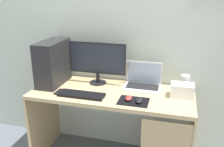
{
  "coord_description": "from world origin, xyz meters",
  "views": [
    {
      "loc": [
        0.57,
        -2.09,
        1.71
      ],
      "look_at": [
        0.0,
        0.0,
        0.96
      ],
      "focal_mm": 40.23,
      "sensor_mm": 36.0,
      "label": 1
    }
  ],
  "objects_px": {
    "monitor": "(97,61)",
    "keyboard": "(81,95)",
    "mouse_right": "(139,101)",
    "projector": "(182,90)",
    "mouse_left": "(129,98)",
    "pc_tower": "(53,63)",
    "speaker": "(185,83)",
    "cell_phone": "(60,92)",
    "laptop": "(143,82)"
  },
  "relations": [
    {
      "from": "laptop",
      "to": "monitor",
      "type": "bearing_deg",
      "value": -176.57
    },
    {
      "from": "speaker",
      "to": "keyboard",
      "type": "relative_size",
      "value": 0.36
    },
    {
      "from": "projector",
      "to": "speaker",
      "type": "bearing_deg",
      "value": 82.87
    },
    {
      "from": "pc_tower",
      "to": "mouse_left",
      "type": "distance_m",
      "value": 0.86
    },
    {
      "from": "speaker",
      "to": "cell_phone",
      "type": "distance_m",
      "value": 1.17
    },
    {
      "from": "mouse_left",
      "to": "speaker",
      "type": "bearing_deg",
      "value": 38.13
    },
    {
      "from": "laptop",
      "to": "mouse_left",
      "type": "height_order",
      "value": "laptop"
    },
    {
      "from": "pc_tower",
      "to": "keyboard",
      "type": "bearing_deg",
      "value": -29.99
    },
    {
      "from": "keyboard",
      "to": "cell_phone",
      "type": "height_order",
      "value": "keyboard"
    },
    {
      "from": "mouse_left",
      "to": "mouse_right",
      "type": "bearing_deg",
      "value": -14.74
    },
    {
      "from": "monitor",
      "to": "laptop",
      "type": "xyz_separation_m",
      "value": [
        0.46,
        0.03,
        -0.19
      ]
    },
    {
      "from": "pc_tower",
      "to": "speaker",
      "type": "distance_m",
      "value": 1.29
    },
    {
      "from": "projector",
      "to": "laptop",
      "type": "bearing_deg",
      "value": 159.58
    },
    {
      "from": "monitor",
      "to": "projector",
      "type": "height_order",
      "value": "monitor"
    },
    {
      "from": "monitor",
      "to": "projector",
      "type": "xyz_separation_m",
      "value": [
        0.83,
        -0.11,
        -0.18
      ]
    },
    {
      "from": "monitor",
      "to": "mouse_right",
      "type": "xyz_separation_m",
      "value": [
        0.48,
        -0.34,
        -0.22
      ]
    },
    {
      "from": "mouse_left",
      "to": "cell_phone",
      "type": "height_order",
      "value": "mouse_left"
    },
    {
      "from": "laptop",
      "to": "projector",
      "type": "distance_m",
      "value": 0.4
    },
    {
      "from": "laptop",
      "to": "cell_phone",
      "type": "relative_size",
      "value": 2.7
    },
    {
      "from": "laptop",
      "to": "projector",
      "type": "xyz_separation_m",
      "value": [
        0.37,
        -0.14,
        0.01
      ]
    },
    {
      "from": "laptop",
      "to": "keyboard",
      "type": "distance_m",
      "value": 0.62
    },
    {
      "from": "keyboard",
      "to": "mouse_right",
      "type": "bearing_deg",
      "value": -0.55
    },
    {
      "from": "laptop",
      "to": "keyboard",
      "type": "height_order",
      "value": "laptop"
    },
    {
      "from": "keyboard",
      "to": "mouse_right",
      "type": "xyz_separation_m",
      "value": [
        0.52,
        -0.0,
        0.01
      ]
    },
    {
      "from": "cell_phone",
      "to": "projector",
      "type": "bearing_deg",
      "value": 10.29
    },
    {
      "from": "mouse_left",
      "to": "mouse_right",
      "type": "xyz_separation_m",
      "value": [
        0.09,
        -0.02,
        0.0
      ]
    },
    {
      "from": "projector",
      "to": "mouse_left",
      "type": "height_order",
      "value": "projector"
    },
    {
      "from": "monitor",
      "to": "mouse_left",
      "type": "relative_size",
      "value": 6.0
    },
    {
      "from": "pc_tower",
      "to": "speaker",
      "type": "xyz_separation_m",
      "value": [
        1.27,
        0.16,
        -0.14
      ]
    },
    {
      "from": "laptop",
      "to": "cell_phone",
      "type": "height_order",
      "value": "laptop"
    },
    {
      "from": "pc_tower",
      "to": "projector",
      "type": "xyz_separation_m",
      "value": [
        1.25,
        0.0,
        -0.16
      ]
    },
    {
      "from": "projector",
      "to": "mouse_left",
      "type": "relative_size",
      "value": 2.08
    },
    {
      "from": "pc_tower",
      "to": "monitor",
      "type": "relative_size",
      "value": 0.76
    },
    {
      "from": "mouse_left",
      "to": "cell_phone",
      "type": "xyz_separation_m",
      "value": [
        -0.65,
        0.0,
        -0.02
      ]
    },
    {
      "from": "monitor",
      "to": "keyboard",
      "type": "xyz_separation_m",
      "value": [
        -0.04,
        -0.33,
        -0.23
      ]
    },
    {
      "from": "cell_phone",
      "to": "speaker",
      "type": "bearing_deg",
      "value": 17.84
    },
    {
      "from": "speaker",
      "to": "monitor",
      "type": "bearing_deg",
      "value": -176.71
    },
    {
      "from": "laptop",
      "to": "mouse_left",
      "type": "distance_m",
      "value": 0.35
    },
    {
      "from": "pc_tower",
      "to": "keyboard",
      "type": "distance_m",
      "value": 0.49
    },
    {
      "from": "monitor",
      "to": "keyboard",
      "type": "relative_size",
      "value": 1.37
    },
    {
      "from": "monitor",
      "to": "speaker",
      "type": "bearing_deg",
      "value": 3.29
    },
    {
      "from": "keyboard",
      "to": "laptop",
      "type": "bearing_deg",
      "value": 35.96
    },
    {
      "from": "projector",
      "to": "mouse_left",
      "type": "xyz_separation_m",
      "value": [
        -0.44,
        -0.2,
        -0.04
      ]
    },
    {
      "from": "monitor",
      "to": "keyboard",
      "type": "height_order",
      "value": "monitor"
    },
    {
      "from": "keyboard",
      "to": "projector",
      "type": "bearing_deg",
      "value": 14.37
    },
    {
      "from": "keyboard",
      "to": "speaker",
      "type": "bearing_deg",
      "value": 23.27
    },
    {
      "from": "monitor",
      "to": "speaker",
      "type": "xyz_separation_m",
      "value": [
        0.85,
        0.05,
        -0.16
      ]
    },
    {
      "from": "keyboard",
      "to": "mouse_right",
      "type": "height_order",
      "value": "mouse_right"
    },
    {
      "from": "speaker",
      "to": "keyboard",
      "type": "xyz_separation_m",
      "value": [
        -0.89,
        -0.38,
        -0.06
      ]
    },
    {
      "from": "monitor",
      "to": "cell_phone",
      "type": "relative_size",
      "value": 4.43
    }
  ]
}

